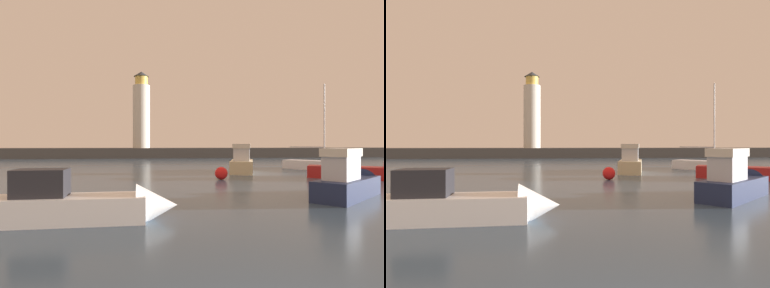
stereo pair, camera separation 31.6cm
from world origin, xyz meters
TOP-DOWN VIEW (x-y plane):
  - ground_plane at (0.00, 26.55)m, footprint 220.00×220.00m
  - breakwater at (0.00, 53.09)m, footprint 87.66×5.56m
  - lighthouse at (-3.81, 53.09)m, footprint 2.87×2.87m
  - motorboat_0 at (12.30, 18.00)m, footprint 6.25×4.80m
  - motorboat_1 at (-3.63, 7.73)m, footprint 5.77×1.60m
  - motorboat_2 at (5.79, 24.24)m, footprint 3.42×6.22m
  - motorboat_3 at (7.17, 11.12)m, footprint 5.32×4.75m
  - sailboat_moored at (13.33, 25.69)m, footprint 5.30×5.92m
  - mooring_buoy at (2.79, 18.58)m, footprint 0.85×0.85m

SIDE VIEW (x-z plane):
  - ground_plane at x=0.00m, z-range 0.00..0.00m
  - mooring_buoy at x=2.79m, z-range 0.00..0.85m
  - sailboat_moored at x=13.33m, z-range -3.45..4.37m
  - motorboat_1 at x=-3.63m, z-range -0.41..1.46m
  - motorboat_0 at x=12.30m, z-range -0.55..1.82m
  - motorboat_3 at x=7.17m, z-range -0.51..1.90m
  - motorboat_2 at x=5.79m, z-range -0.59..2.08m
  - breakwater at x=0.00m, z-range 0.00..1.68m
  - lighthouse at x=-3.81m, z-range 1.33..14.37m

